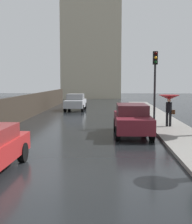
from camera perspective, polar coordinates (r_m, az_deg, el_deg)
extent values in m
plane|color=black|center=(9.10, -8.22, -11.70)|extent=(120.00, 120.00, 0.00)
cube|color=maroon|center=(15.66, 6.65, -1.77)|extent=(1.74, 4.53, 0.70)
cube|color=#461C22|center=(15.80, 6.61, 0.50)|extent=(1.51, 2.35, 0.51)
cylinder|color=black|center=(17.14, 3.63, -2.28)|extent=(0.23, 0.67, 0.67)
cylinder|color=black|center=(17.26, 8.80, -2.28)|extent=(0.23, 0.67, 0.67)
cylinder|color=black|center=(14.20, 4.01, -3.95)|extent=(0.23, 0.67, 0.67)
cylinder|color=black|center=(14.34, 10.23, -3.93)|extent=(0.23, 0.67, 0.67)
cube|color=#B2B5BA|center=(28.76, -3.79, 1.59)|extent=(1.73, 3.90, 0.67)
cube|color=gray|center=(28.83, -3.77, 2.81)|extent=(1.50, 1.80, 0.54)
cylinder|color=black|center=(27.43, -2.51, 0.70)|extent=(0.23, 0.63, 0.62)
cylinder|color=black|center=(27.63, -5.70, 0.71)|extent=(0.23, 0.63, 0.62)
cylinder|color=black|center=(29.97, -2.02, 1.13)|extent=(0.23, 0.63, 0.62)
cylinder|color=black|center=(30.15, -4.95, 1.13)|extent=(0.23, 0.63, 0.62)
cylinder|color=black|center=(10.80, -13.31, -7.22)|extent=(0.23, 0.65, 0.65)
cylinder|color=black|center=(18.14, 12.91, -1.35)|extent=(0.14, 0.14, 0.78)
cylinder|color=black|center=(18.12, 13.48, -1.36)|extent=(0.14, 0.14, 0.78)
cylinder|color=black|center=(18.06, 13.24, 0.81)|extent=(0.34, 0.34, 0.60)
sphere|color=tan|center=(18.03, 13.27, 2.09)|extent=(0.21, 0.21, 0.21)
cube|color=#3F2314|center=(18.06, 14.02, 0.00)|extent=(0.22, 0.15, 0.24)
cylinder|color=#4C4C51|center=(18.04, 13.27, 1.84)|extent=(0.02, 0.02, 0.77)
cone|color=maroon|center=(18.02, 13.28, 2.65)|extent=(1.19, 1.19, 0.26)
cylinder|color=black|center=(18.34, 10.71, 3.07)|extent=(0.12, 0.12, 3.51)
cube|color=black|center=(18.37, 10.84, 9.73)|extent=(0.26, 0.26, 0.75)
sphere|color=#360503|center=(18.22, 10.93, 10.55)|extent=(0.17, 0.17, 0.17)
sphere|color=orange|center=(18.20, 10.92, 9.76)|extent=(0.17, 0.17, 0.17)
sphere|color=black|center=(18.19, 10.90, 8.98)|extent=(0.17, 0.17, 0.17)
cube|color=#B2A88E|center=(53.04, -1.42, 16.88)|extent=(10.53, 12.34, 25.94)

